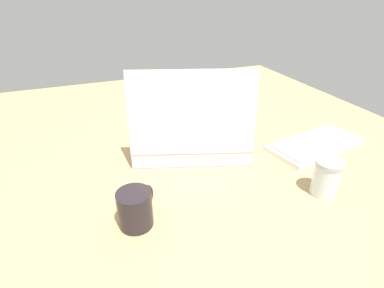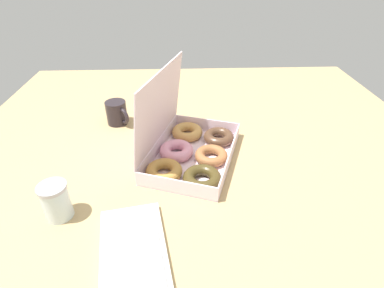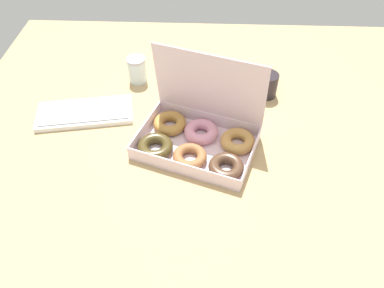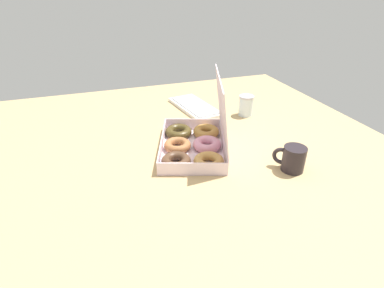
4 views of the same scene
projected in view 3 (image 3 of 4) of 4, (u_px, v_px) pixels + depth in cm
name	position (u px, v px, depth cm)	size (l,w,h in cm)	color
ground_plane	(200.00, 156.00, 126.45)	(180.00, 180.00, 2.00)	tan
donut_box	(197.00, 138.00, 125.90)	(44.61, 36.93, 31.05)	white
keyboard	(85.00, 113.00, 138.90)	(37.14, 21.55, 2.20)	white
coffee_mug	(266.00, 85.00, 144.46)	(10.33, 10.29, 9.56)	black
glass_jar	(137.00, 70.00, 150.89)	(7.57, 7.57, 10.58)	silver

